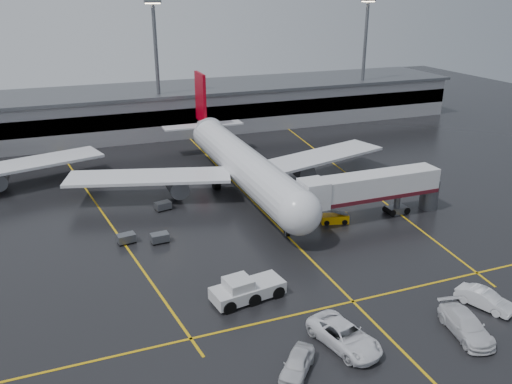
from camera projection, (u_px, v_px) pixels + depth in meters
name	position (u px, v px, depth m)	size (l,w,h in m)	color
ground	(265.00, 213.00, 67.73)	(220.00, 220.00, 0.00)	black
apron_line_centre	(265.00, 213.00, 67.73)	(0.25, 90.00, 0.02)	gold
apron_line_stop	(353.00, 301.00, 48.58)	(60.00, 0.25, 0.02)	gold
apron_line_left	(98.00, 207.00, 69.74)	(0.25, 70.00, 0.02)	gold
apron_line_right	(347.00, 174.00, 82.45)	(0.25, 70.00, 0.02)	gold
terminal	(179.00, 108.00, 107.88)	(122.00, 19.00, 8.60)	gray
light_mast_mid	(157.00, 62.00, 97.38)	(3.00, 1.20, 25.45)	#595B60
light_mast_right	(364.00, 53.00, 112.43)	(3.00, 1.20, 25.45)	#595B60
main_airliner	(240.00, 161.00, 74.65)	(48.80, 45.60, 14.10)	silver
jet_bridge	(371.00, 189.00, 65.06)	(19.90, 3.40, 6.05)	silver
pushback_tractor	(246.00, 290.00, 48.63)	(7.23, 3.85, 2.46)	silver
belt_loader	(335.00, 218.00, 64.95)	(3.66, 2.32, 2.15)	#E39804
service_van_a	(344.00, 336.00, 42.25)	(3.11, 6.75, 1.88)	white
service_van_b	(466.00, 325.00, 43.68)	(2.52, 6.21, 1.80)	silver
service_van_c	(485.00, 299.00, 47.46)	(1.77, 5.09, 1.68)	silver
service_van_d	(297.00, 364.00, 39.35)	(1.84, 4.57, 1.56)	silver
baggage_cart_a	(160.00, 237.00, 59.76)	(2.08, 1.42, 1.12)	#595B60
baggage_cart_b	(126.00, 238.00, 59.62)	(2.18, 1.59, 1.12)	#595B60
baggage_cart_c	(163.00, 205.00, 68.63)	(2.25, 1.73, 1.12)	#595B60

